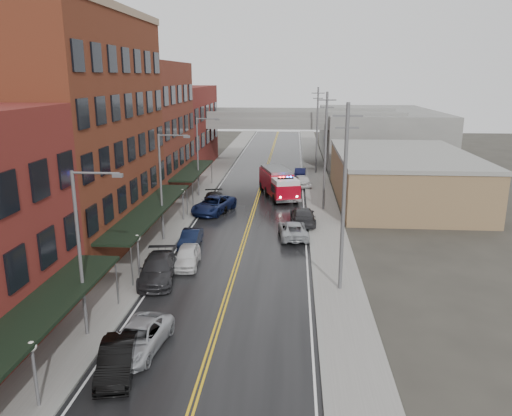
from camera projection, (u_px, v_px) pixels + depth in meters
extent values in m
cube|color=black|center=(250.00, 222.00, 47.42)|extent=(11.00, 160.00, 0.02)
cube|color=slate|center=(174.00, 220.00, 47.95)|extent=(3.00, 160.00, 0.15)
cube|color=slate|center=(327.00, 223.00, 46.87)|extent=(3.00, 160.00, 0.15)
cube|color=gray|center=(191.00, 220.00, 47.83)|extent=(0.30, 160.00, 0.15)
cube|color=gray|center=(310.00, 223.00, 46.99)|extent=(0.30, 160.00, 0.15)
cube|color=#5F2919|center=(74.00, 135.00, 39.35)|extent=(9.00, 20.00, 18.00)
cube|color=#602B1D|center=(141.00, 130.00, 56.60)|extent=(9.00, 15.00, 15.00)
cube|color=maroon|center=(177.00, 128.00, 73.85)|extent=(9.00, 20.00, 12.00)
cube|color=#8B6A4B|center=(401.00, 178.00, 55.24)|extent=(14.00, 22.00, 5.00)
cube|color=slate|center=(378.00, 134.00, 83.61)|extent=(18.00, 30.00, 8.00)
cube|color=black|center=(30.00, 320.00, 22.16)|extent=(2.60, 16.00, 0.18)
cylinder|color=slate|center=(117.00, 283.00, 29.78)|extent=(0.10, 0.10, 3.00)
cube|color=black|center=(150.00, 209.00, 40.47)|extent=(2.60, 18.00, 0.18)
cylinder|color=slate|center=(132.00, 266.00, 32.48)|extent=(0.10, 0.10, 3.00)
cylinder|color=slate|center=(187.00, 202.00, 49.05)|extent=(0.10, 0.10, 3.00)
cube|color=black|center=(193.00, 170.00, 57.33)|extent=(2.60, 13.00, 0.18)
cylinder|color=slate|center=(193.00, 195.00, 51.75)|extent=(0.10, 0.10, 3.00)
cylinder|color=slate|center=(212.00, 173.00, 63.51)|extent=(0.10, 0.10, 3.00)
cylinder|color=#59595B|center=(36.00, 379.00, 20.56)|extent=(0.14, 0.14, 2.80)
sphere|color=silver|center=(31.00, 346.00, 20.17)|extent=(0.44, 0.44, 0.44)
cylinder|color=#59595B|center=(139.00, 259.00, 34.05)|extent=(0.14, 0.14, 2.80)
sphere|color=silver|center=(137.00, 238.00, 33.66)|extent=(0.44, 0.44, 0.44)
cylinder|color=#59595B|center=(183.00, 207.00, 47.54)|extent=(0.14, 0.14, 2.80)
sphere|color=silver|center=(182.00, 192.00, 47.15)|extent=(0.44, 0.44, 0.44)
cylinder|color=#59595B|center=(80.00, 257.00, 25.57)|extent=(0.18, 0.18, 9.00)
cylinder|color=#59595B|center=(96.00, 173.00, 24.35)|extent=(2.40, 0.12, 0.12)
cube|color=#59595B|center=(118.00, 175.00, 24.30)|extent=(0.50, 0.22, 0.18)
cylinder|color=#59595B|center=(161.00, 189.00, 40.99)|extent=(0.18, 0.18, 9.00)
cylinder|color=#59595B|center=(173.00, 135.00, 39.77)|extent=(2.40, 0.12, 0.12)
cube|color=#59595B|center=(187.00, 137.00, 39.72)|extent=(0.50, 0.22, 0.18)
cylinder|color=#59595B|center=(198.00, 158.00, 56.41)|extent=(0.18, 0.18, 9.00)
cylinder|color=#59595B|center=(207.00, 119.00, 55.19)|extent=(2.40, 0.12, 0.12)
cube|color=#59595B|center=(217.00, 120.00, 55.13)|extent=(0.50, 0.22, 0.18)
cylinder|color=#59595B|center=(344.00, 201.00, 30.90)|extent=(0.24, 0.24, 12.00)
cube|color=#59595B|center=(348.00, 116.00, 29.56)|extent=(1.80, 0.12, 0.12)
cube|color=#59595B|center=(347.00, 128.00, 29.74)|extent=(1.40, 0.12, 0.12)
cylinder|color=#59595B|center=(325.00, 153.00, 50.17)|extent=(0.24, 0.24, 12.00)
cube|color=#59595B|center=(327.00, 100.00, 48.83)|extent=(1.80, 0.12, 0.12)
cube|color=#59595B|center=(327.00, 107.00, 49.01)|extent=(1.40, 0.12, 0.12)
cylinder|color=#59595B|center=(317.00, 131.00, 69.44)|extent=(0.24, 0.24, 12.00)
cube|color=#59595B|center=(318.00, 93.00, 68.11)|extent=(1.80, 0.12, 0.12)
cube|color=#59595B|center=(318.00, 98.00, 68.29)|extent=(1.40, 0.12, 0.12)
cube|color=slate|center=(268.00, 121.00, 76.53)|extent=(40.00, 10.00, 1.50)
cube|color=slate|center=(198.00, 145.00, 78.30)|extent=(1.60, 8.00, 6.00)
cube|color=slate|center=(339.00, 146.00, 76.68)|extent=(1.60, 8.00, 6.00)
cube|color=#A10718|center=(276.00, 180.00, 58.19)|extent=(4.26, 6.46, 2.27)
cube|color=#A10718|center=(285.00, 191.00, 54.30)|extent=(3.38, 3.45, 1.62)
cube|color=silver|center=(285.00, 181.00, 54.02)|extent=(3.19, 3.21, 0.54)
cube|color=black|center=(285.00, 188.00, 54.42)|extent=(3.10, 2.42, 0.86)
cube|color=slate|center=(276.00, 169.00, 57.86)|extent=(3.88, 5.97, 0.32)
cube|color=black|center=(286.00, 178.00, 53.93)|extent=(1.74, 0.78, 0.15)
sphere|color=#FF0C0C|center=(280.00, 178.00, 53.79)|extent=(0.22, 0.22, 0.22)
sphere|color=#1933FF|center=(291.00, 177.00, 54.02)|extent=(0.22, 0.22, 0.22)
cylinder|color=black|center=(275.00, 199.00, 54.16)|extent=(1.14, 0.67, 1.08)
cylinder|color=black|center=(296.00, 198.00, 54.64)|extent=(1.14, 0.67, 1.08)
cylinder|color=black|center=(267.00, 191.00, 57.74)|extent=(1.14, 0.67, 1.08)
cylinder|color=black|center=(287.00, 190.00, 58.21)|extent=(1.14, 0.67, 1.08)
cylinder|color=black|center=(262.00, 186.00, 60.29)|extent=(1.14, 0.67, 1.08)
cylinder|color=black|center=(281.00, 186.00, 60.77)|extent=(1.14, 0.67, 1.08)
imported|color=black|center=(117.00, 360.00, 23.15)|extent=(2.43, 4.64, 1.46)
imported|color=#A2A5AA|center=(138.00, 338.00, 25.13)|extent=(2.88, 5.26, 1.40)
imported|color=#272729|center=(158.00, 269.00, 33.81)|extent=(3.06, 5.89, 1.63)
imported|color=silver|center=(187.00, 256.00, 36.39)|extent=(2.02, 4.41, 1.47)
imported|color=black|center=(191.00, 238.00, 40.63)|extent=(1.42, 4.06, 1.34)
imported|color=#121C44|center=(214.00, 205.00, 50.59)|extent=(4.48, 6.56, 1.67)
imported|color=black|center=(215.00, 201.00, 52.15)|extent=(3.33, 5.82, 1.59)
imported|color=#A4A8AC|center=(293.00, 230.00, 42.83)|extent=(2.87, 5.33, 1.42)
imported|color=#2B2B2E|center=(303.00, 216.00, 46.66)|extent=(2.48, 5.58, 1.59)
imported|color=silver|center=(301.00, 181.00, 62.47)|extent=(2.95, 4.87, 1.55)
imported|color=black|center=(300.00, 172.00, 68.27)|extent=(1.71, 4.20, 1.35)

